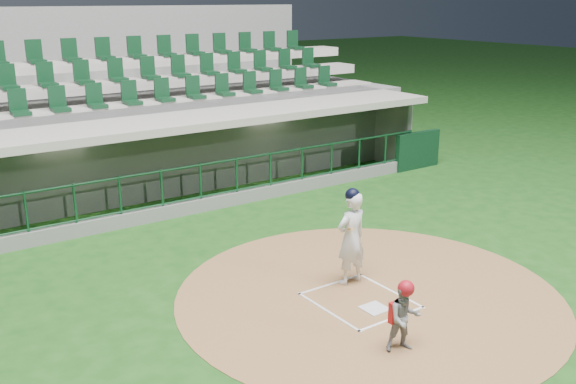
{
  "coord_description": "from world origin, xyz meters",
  "views": [
    {
      "loc": [
        -7.17,
        -8.31,
        5.35
      ],
      "look_at": [
        0.41,
        2.6,
        1.3
      ],
      "focal_mm": 40.0,
      "sensor_mm": 36.0,
      "label": 1
    }
  ],
  "objects": [
    {
      "name": "catcher",
      "position": [
        -0.57,
        -1.97,
        0.6
      ],
      "size": [
        0.66,
        0.59,
        1.19
      ],
      "color": "gray",
      "rests_on": "dirt_circle"
    },
    {
      "name": "dirt_circle",
      "position": [
        0.3,
        -0.2,
        0.01
      ],
      "size": [
        7.2,
        7.2,
        0.01
      ],
      "primitive_type": "cylinder",
      "color": "brown",
      "rests_on": "ground"
    },
    {
      "name": "dugout_structure",
      "position": [
        0.0,
        7.82,
        0.96
      ],
      "size": [
        16.4,
        3.7,
        3.0
      ],
      "color": "gray",
      "rests_on": "ground"
    },
    {
      "name": "ground",
      "position": [
        0.0,
        0.0,
        0.0
      ],
      "size": [
        120.0,
        120.0,
        0.0
      ],
      "primitive_type": "plane",
      "color": "#154212",
      "rests_on": "ground"
    },
    {
      "name": "seating_deck",
      "position": [
        0.0,
        10.91,
        1.42
      ],
      "size": [
        17.0,
        6.72,
        5.15
      ],
      "color": "slate",
      "rests_on": "ground"
    },
    {
      "name": "batter",
      "position": [
        0.36,
        0.41,
        0.97
      ],
      "size": [
        0.88,
        0.88,
        1.92
      ],
      "color": "white",
      "rests_on": "dirt_circle"
    },
    {
      "name": "home_plate",
      "position": [
        0.0,
        -0.7,
        0.02
      ],
      "size": [
        0.43,
        0.43,
        0.02
      ],
      "primitive_type": "cube",
      "color": "silver",
      "rests_on": "dirt_circle"
    },
    {
      "name": "batter_box_chalk",
      "position": [
        0.0,
        -0.3,
        0.02
      ],
      "size": [
        1.55,
        1.8,
        0.01
      ],
      "color": "silver",
      "rests_on": "ground"
    }
  ]
}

